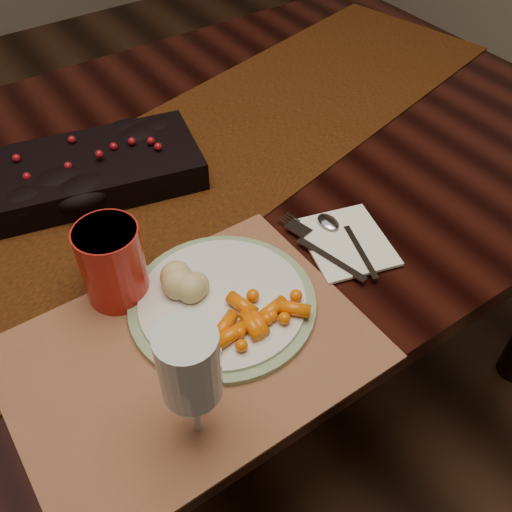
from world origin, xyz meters
TOP-DOWN VIEW (x-y plane):
  - floor at (0.00, 0.00)m, footprint 5.00×5.00m
  - dining_table at (0.00, 0.00)m, footprint 1.80×1.00m
  - table_runner at (-0.05, -0.02)m, footprint 1.91×0.82m
  - centerpiece at (-0.06, 0.07)m, footprint 0.39×0.26m
  - placemat_main at (-0.11, -0.33)m, footprint 0.47×0.34m
  - dinner_plate at (-0.03, -0.29)m, footprint 0.27×0.27m
  - baby_carrots at (-0.01, -0.35)m, footprint 0.14×0.13m
  - mashed_potatoes at (-0.06, -0.25)m, footprint 0.08×0.07m
  - turkey_shreds at (-0.10, -0.35)m, footprint 0.08×0.07m
  - napkin at (0.20, -0.30)m, footprint 0.16×0.17m
  - fork at (0.15, -0.30)m, footprint 0.06×0.16m
  - spoon at (0.20, -0.30)m, footprint 0.07×0.15m
  - red_cup at (-0.14, -0.19)m, footprint 0.09×0.09m
  - wine_glass at (-0.15, -0.44)m, footprint 0.07×0.07m

SIDE VIEW (x-z plane):
  - floor at x=0.00m, z-range 0.00..0.00m
  - dining_table at x=0.00m, z-range 0.00..0.75m
  - table_runner at x=-0.05m, z-range 0.75..0.75m
  - placemat_main at x=-0.11m, z-range 0.75..0.75m
  - napkin at x=0.20m, z-range 0.75..0.76m
  - spoon at x=0.20m, z-range 0.76..0.76m
  - fork at x=0.15m, z-range 0.76..0.76m
  - dinner_plate at x=-0.03m, z-range 0.75..0.77m
  - turkey_shreds at x=-0.10m, z-range 0.77..0.78m
  - baby_carrots at x=-0.01m, z-range 0.77..0.79m
  - centerpiece at x=-0.06m, z-range 0.75..0.82m
  - mashed_potatoes at x=-0.06m, z-range 0.77..0.81m
  - red_cup at x=-0.14m, z-range 0.75..0.88m
  - wine_glass at x=-0.15m, z-range 0.75..0.94m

